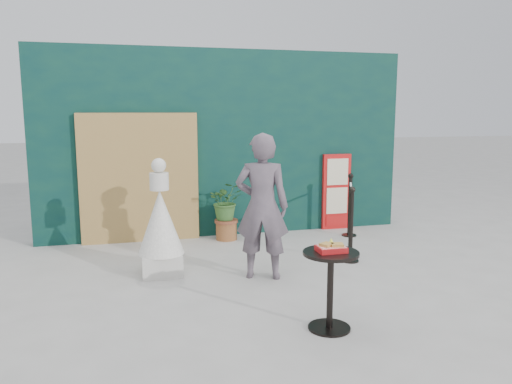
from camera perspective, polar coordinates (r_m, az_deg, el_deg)
name	(u,v)px	position (r m, az deg, el deg)	size (l,w,h in m)	color
ground	(284,300)	(5.54, 3.25, -12.23)	(60.00, 60.00, 0.00)	#ADAAA5
back_wall	(226,143)	(8.22, -3.50, 5.55)	(6.00, 0.30, 3.00)	#092A2B
bamboo_fence	(140,178)	(7.91, -13.16, 1.54)	(1.80, 0.08, 2.00)	tan
woman	(262,206)	(6.02, 0.70, -1.66)	(0.65, 0.42, 1.77)	#645661
menu_board	(336,192)	(8.71, 9.17, 0.03)	(0.50, 0.07, 1.30)	red
statue	(161,228)	(6.31, -10.85, -4.02)	(0.57, 0.57, 1.46)	silver
cafe_table	(330,278)	(4.73, 8.50, -9.69)	(0.52, 0.52, 0.75)	black
food_basket	(331,248)	(4.65, 8.60, -6.31)	(0.26, 0.19, 0.11)	#B61316
planter	(226,206)	(7.89, -3.43, -1.63)	(0.55, 0.47, 0.93)	brown
stanchion_barrier	(350,215)	(7.56, 10.73, -2.61)	(0.84, 1.54, 1.03)	black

